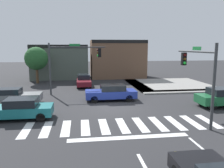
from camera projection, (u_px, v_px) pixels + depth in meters
ground_plane at (112, 107)px, 18.99m from camera, size 120.00×120.00×0.00m
crosswalk_near at (122, 125)px, 14.59m from camera, size 12.38×2.89×0.01m
bike_detector_marking at (181, 157)px, 10.40m from camera, size 1.17×1.17×0.01m
curb_corner_northeast at (167, 85)px, 29.34m from camera, size 10.00×10.60×0.15m
storefront_row at (94, 60)px, 36.98m from camera, size 17.77×6.42×6.02m
traffic_signal_northwest at (73, 59)px, 23.60m from camera, size 5.85×0.32×5.37m
traffic_signal_southeast at (198, 69)px, 15.08m from camera, size 0.32×5.08×5.20m
car_green at (222, 97)px, 19.00m from camera, size 4.19×1.89×1.59m
car_teal at (21, 109)px, 15.75m from camera, size 4.36×1.80×1.47m
car_blue at (111, 93)px, 21.28m from camera, size 4.70×1.87×1.47m
car_gray at (15, 96)px, 19.84m from camera, size 4.31×1.71×1.41m
car_maroon at (84, 81)px, 29.02m from camera, size 1.74×4.38×1.44m
roadside_tree at (36, 59)px, 30.96m from camera, size 3.13×3.13×4.96m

